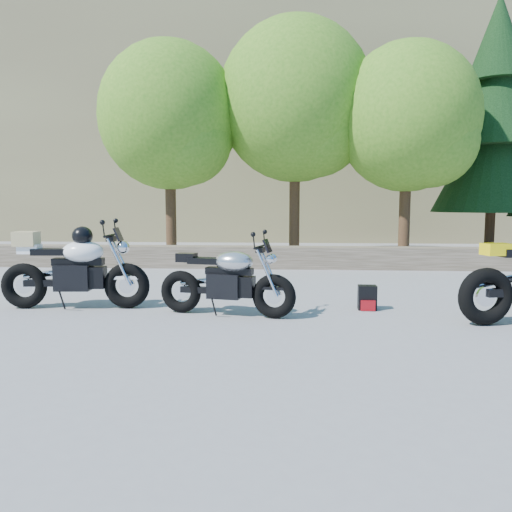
# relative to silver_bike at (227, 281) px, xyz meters

# --- Properties ---
(ground) EXTENTS (90.00, 90.00, 0.00)m
(ground) POSITION_rel_silver_bike_xyz_m (0.15, -0.51, -0.46)
(ground) COLOR gray
(ground) RESTS_ON ground
(stone_wall) EXTENTS (22.00, 0.55, 0.50)m
(stone_wall) POSITION_rel_silver_bike_xyz_m (0.15, 4.99, -0.21)
(stone_wall) COLOR brown
(stone_wall) RESTS_ON ground
(hillside) EXTENTS (80.00, 30.00, 15.00)m
(hillside) POSITION_rel_silver_bike_xyz_m (3.15, 27.49, 7.04)
(hillside) COLOR brown
(hillside) RESTS_ON ground
(tree_decid_left) EXTENTS (3.67, 3.67, 5.62)m
(tree_decid_left) POSITION_rel_silver_bike_xyz_m (-2.24, 6.62, 3.17)
(tree_decid_left) COLOR #382314
(tree_decid_left) RESTS_ON ground
(tree_decid_mid) EXTENTS (4.08, 4.08, 6.24)m
(tree_decid_mid) POSITION_rel_silver_bike_xyz_m (1.06, 7.02, 3.58)
(tree_decid_mid) COLOR #382314
(tree_decid_mid) RESTS_ON ground
(tree_decid_right) EXTENTS (3.54, 3.54, 5.41)m
(tree_decid_right) POSITION_rel_silver_bike_xyz_m (3.86, 6.42, 3.04)
(tree_decid_right) COLOR #382314
(tree_decid_right) RESTS_ON ground
(conifer_near) EXTENTS (3.17, 3.17, 7.06)m
(conifer_near) POSITION_rel_silver_bike_xyz_m (6.35, 7.69, 3.22)
(conifer_near) COLOR #382314
(conifer_near) RESTS_ON ground
(silver_bike) EXTENTS (1.88, 0.65, 0.95)m
(silver_bike) POSITION_rel_silver_bike_xyz_m (0.00, 0.00, 0.00)
(silver_bike) COLOR black
(silver_bike) RESTS_ON ground
(white_bike) EXTENTS (2.12, 0.67, 1.17)m
(white_bike) POSITION_rel_silver_bike_xyz_m (-2.22, 0.31, 0.11)
(white_bike) COLOR black
(white_bike) RESTS_ON ground
(backpack) EXTENTS (0.26, 0.22, 0.34)m
(backpack) POSITION_rel_silver_bike_xyz_m (1.92, 0.49, -0.30)
(backpack) COLOR black
(backpack) RESTS_ON ground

